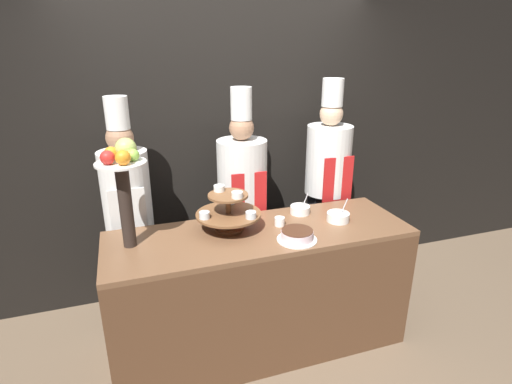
# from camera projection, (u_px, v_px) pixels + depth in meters

# --- Properties ---
(ground_plane) EXTENTS (14.00, 14.00, 0.00)m
(ground_plane) POSITION_uv_depth(u_px,v_px,m) (276.00, 375.00, 2.72)
(ground_plane) COLOR brown
(wall_back) EXTENTS (10.00, 0.06, 2.80)m
(wall_back) POSITION_uv_depth(u_px,v_px,m) (224.00, 135.00, 3.39)
(wall_back) COLOR black
(wall_back) RESTS_ON ground_plane
(buffet_counter) EXTENTS (2.06, 0.68, 0.93)m
(buffet_counter) POSITION_uv_depth(u_px,v_px,m) (260.00, 290.00, 2.86)
(buffet_counter) COLOR brown
(buffet_counter) RESTS_ON ground_plane
(tiered_stand) EXTENTS (0.44, 0.44, 0.30)m
(tiered_stand) POSITION_uv_depth(u_px,v_px,m) (228.00, 210.00, 2.68)
(tiered_stand) COLOR brown
(tiered_stand) RESTS_ON buffet_counter
(fruit_pedestal) EXTENTS (0.30, 0.30, 0.67)m
(fruit_pedestal) POSITION_uv_depth(u_px,v_px,m) (123.00, 175.00, 2.36)
(fruit_pedestal) COLOR #2D231E
(fruit_pedestal) RESTS_ON buffet_counter
(cake_round) EXTENTS (0.26, 0.26, 0.07)m
(cake_round) POSITION_uv_depth(u_px,v_px,m) (297.00, 235.00, 2.57)
(cake_round) COLOR white
(cake_round) RESTS_ON buffet_counter
(cup_white) EXTENTS (0.07, 0.07, 0.06)m
(cup_white) POSITION_uv_depth(u_px,v_px,m) (280.00, 221.00, 2.78)
(cup_white) COLOR white
(cup_white) RESTS_ON buffet_counter
(serving_bowl_near) EXTENTS (0.16, 0.16, 0.16)m
(serving_bowl_near) POSITION_uv_depth(u_px,v_px,m) (338.00, 217.00, 2.85)
(serving_bowl_near) COLOR white
(serving_bowl_near) RESTS_ON buffet_counter
(serving_bowl_far) EXTENTS (0.15, 0.15, 0.16)m
(serving_bowl_far) POSITION_uv_depth(u_px,v_px,m) (300.00, 210.00, 2.98)
(serving_bowl_far) COLOR white
(serving_bowl_far) RESTS_ON buffet_counter
(chef_left) EXTENTS (0.35, 0.35, 1.79)m
(chef_left) POSITION_uv_depth(u_px,v_px,m) (128.00, 209.00, 2.95)
(chef_left) COLOR black
(chef_left) RESTS_ON ground_plane
(chef_center_left) EXTENTS (0.39, 0.39, 1.83)m
(chef_center_left) POSITION_uv_depth(u_px,v_px,m) (242.00, 195.00, 3.21)
(chef_center_left) COLOR #28282D
(chef_center_left) RESTS_ON ground_plane
(chef_center_right) EXTENTS (0.38, 0.38, 1.87)m
(chef_center_right) POSITION_uv_depth(u_px,v_px,m) (327.00, 180.00, 3.42)
(chef_center_right) COLOR black
(chef_center_right) RESTS_ON ground_plane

